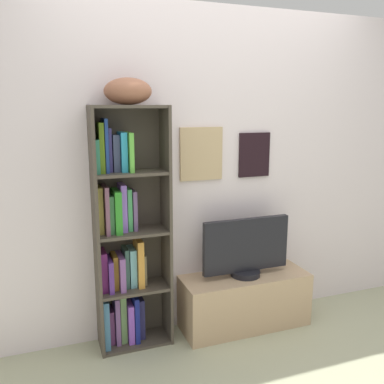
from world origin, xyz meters
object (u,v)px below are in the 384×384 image
(tv_stand, at_px, (245,301))
(television, at_px, (246,248))
(bookshelf, at_px, (125,240))
(football, at_px, (128,91))

(tv_stand, relative_size, television, 1.44)
(bookshelf, xyz_separation_m, football, (0.05, -0.03, 0.98))
(football, bearing_deg, tv_stand, -3.89)
(bookshelf, height_order, television, bookshelf)
(football, relative_size, television, 0.45)
(football, distance_m, tv_stand, 1.74)
(tv_stand, bearing_deg, bookshelf, 174.43)
(television, bearing_deg, football, 176.19)
(tv_stand, height_order, television, television)
(bookshelf, distance_m, television, 0.89)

